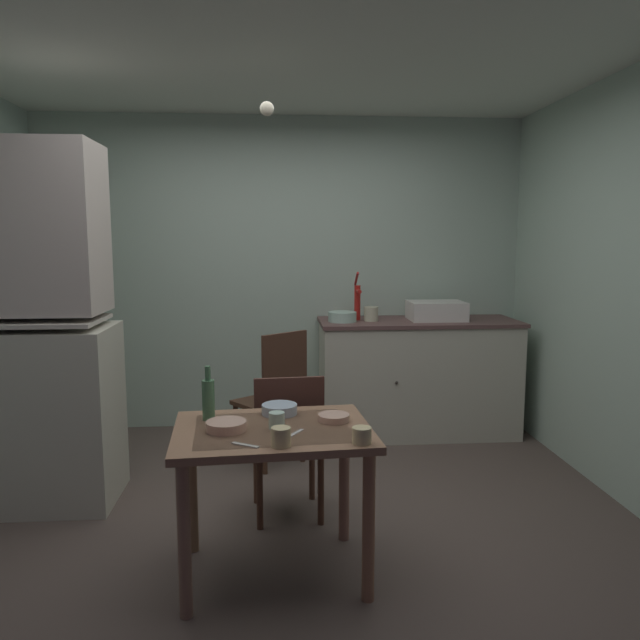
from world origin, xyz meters
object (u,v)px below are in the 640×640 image
(serving_bowl_wide, at_px, (279,409))
(glass_bottle, at_px, (208,398))
(mixing_bowl_counter, at_px, (342,317))
(sink_basin, at_px, (436,310))
(chair_far_side, at_px, (288,441))
(hand_pump, at_px, (357,299))
(dining_table, at_px, (273,452))
(chair_by_counter, at_px, (275,396))
(hutch_cabinet, at_px, (31,339))
(teacup_cream, at_px, (362,435))

(serving_bowl_wide, relative_size, glass_bottle, 0.67)
(mixing_bowl_counter, relative_size, serving_bowl_wide, 1.27)
(sink_basin, bearing_deg, mixing_bowl_counter, -176.28)
(chair_far_side, height_order, serving_bowl_wide, chair_far_side)
(sink_basin, xyz_separation_m, hand_pump, (-0.64, 0.05, 0.09))
(dining_table, height_order, glass_bottle, glass_bottle)
(chair_by_counter, bearing_deg, dining_table, -90.50)
(hutch_cabinet, xyz_separation_m, hand_pump, (2.11, 1.17, 0.11))
(chair_far_side, bearing_deg, teacup_cream, -69.93)
(chair_far_side, bearing_deg, serving_bowl_wide, -98.05)
(serving_bowl_wide, distance_m, teacup_cream, 0.58)
(mixing_bowl_counter, xyz_separation_m, glass_bottle, (-0.86, -1.84, -0.15))
(mixing_bowl_counter, bearing_deg, teacup_cream, -94.26)
(hutch_cabinet, bearing_deg, chair_far_side, -13.08)
(serving_bowl_wide, bearing_deg, hand_pump, 70.89)
(chair_by_counter, relative_size, glass_bottle, 3.61)
(serving_bowl_wide, bearing_deg, teacup_cream, -53.12)
(serving_bowl_wide, height_order, teacup_cream, teacup_cream)
(sink_basin, xyz_separation_m, glass_bottle, (-1.63, -1.89, -0.19))
(chair_by_counter, bearing_deg, hutch_cabinet, -160.64)
(chair_far_side, relative_size, serving_bowl_wide, 4.82)
(hutch_cabinet, distance_m, dining_table, 1.75)
(chair_far_side, height_order, chair_by_counter, chair_by_counter)
(hutch_cabinet, relative_size, dining_table, 2.24)
(hand_pump, xyz_separation_m, teacup_cream, (-0.30, -2.33, -0.35))
(serving_bowl_wide, bearing_deg, dining_table, -98.65)
(sink_basin, xyz_separation_m, teacup_cream, (-0.94, -2.29, -0.26))
(sink_basin, xyz_separation_m, chair_far_side, (-1.23, -1.47, -0.56))
(dining_table, distance_m, teacup_cream, 0.48)
(sink_basin, height_order, chair_by_counter, sink_basin)
(hutch_cabinet, relative_size, hand_pump, 5.50)
(hand_pump, xyz_separation_m, mixing_bowl_counter, (-0.13, -0.10, -0.13))
(chair_by_counter, height_order, serving_bowl_wide, chair_by_counter)
(glass_bottle, bearing_deg, chair_far_side, 47.04)
(hutch_cabinet, height_order, chair_far_side, hutch_cabinet)
(hand_pump, xyz_separation_m, serving_bowl_wide, (-0.65, -1.87, -0.36))
(dining_table, bearing_deg, mixing_bowl_counter, 74.63)
(chair_by_counter, height_order, glass_bottle, glass_bottle)
(chair_by_counter, relative_size, teacup_cream, 11.55)
(dining_table, height_order, chair_far_side, chair_far_side)
(serving_bowl_wide, xyz_separation_m, teacup_cream, (0.35, -0.46, 0.01))
(mixing_bowl_counter, height_order, chair_far_side, mixing_bowl_counter)
(serving_bowl_wide, bearing_deg, chair_by_counter, 91.01)
(dining_table, distance_m, glass_bottle, 0.41)
(mixing_bowl_counter, height_order, serving_bowl_wide, mixing_bowl_counter)
(hand_pump, distance_m, chair_by_counter, 1.12)
(teacup_cream, bearing_deg, chair_far_side, 110.07)
(chair_far_side, bearing_deg, hutch_cabinet, 166.92)
(hutch_cabinet, height_order, mixing_bowl_counter, hutch_cabinet)
(sink_basin, bearing_deg, chair_far_side, -129.99)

